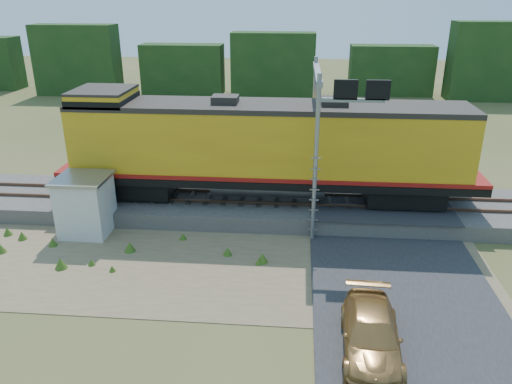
# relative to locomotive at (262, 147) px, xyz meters

# --- Properties ---
(ground) EXTENTS (140.00, 140.00, 0.00)m
(ground) POSITION_rel_locomotive_xyz_m (-1.00, -6.00, -3.64)
(ground) COLOR #475123
(ground) RESTS_ON ground
(ballast) EXTENTS (70.00, 5.00, 0.80)m
(ballast) POSITION_rel_locomotive_xyz_m (-1.00, 0.00, -3.24)
(ballast) COLOR slate
(ballast) RESTS_ON ground
(rails) EXTENTS (70.00, 1.54, 0.16)m
(rails) POSITION_rel_locomotive_xyz_m (-1.00, 0.00, -2.76)
(rails) COLOR brown
(rails) RESTS_ON ballast
(dirt_shoulder) EXTENTS (26.00, 8.00, 0.03)m
(dirt_shoulder) POSITION_rel_locomotive_xyz_m (-3.00, -5.50, -3.62)
(dirt_shoulder) COLOR #8C7754
(dirt_shoulder) RESTS_ON ground
(road) EXTENTS (7.00, 66.00, 0.86)m
(road) POSITION_rel_locomotive_xyz_m (6.00, -5.26, -3.55)
(road) COLOR #38383A
(road) RESTS_ON ground
(tree_line_north) EXTENTS (130.00, 3.00, 6.50)m
(tree_line_north) POSITION_rel_locomotive_xyz_m (-1.00, 32.00, -0.56)
(tree_line_north) COLOR #173714
(tree_line_north) RESTS_ON ground
(weed_clumps) EXTENTS (15.00, 6.20, 0.56)m
(weed_clumps) POSITION_rel_locomotive_xyz_m (-4.50, -5.90, -3.64)
(weed_clumps) COLOR #3C5E1B
(weed_clumps) RESTS_ON ground
(locomotive) EXTENTS (21.01, 3.20, 5.42)m
(locomotive) POSITION_rel_locomotive_xyz_m (0.00, 0.00, 0.00)
(locomotive) COLOR black
(locomotive) RESTS_ON rails
(shed) EXTENTS (2.40, 2.40, 2.84)m
(shed) POSITION_rel_locomotive_xyz_m (-8.15, -2.94, -2.19)
(shed) COLOR silver
(shed) RESTS_ON ground
(signal_gantry) EXTENTS (3.05, 6.20, 7.70)m
(signal_gantry) POSITION_rel_locomotive_xyz_m (2.99, -0.68, 2.10)
(signal_gantry) COLOR gray
(signal_gantry) RESTS_ON ground
(car) EXTENTS (2.08, 4.62, 1.31)m
(car) POSITION_rel_locomotive_xyz_m (4.29, -10.49, -2.98)
(car) COLOR #A5763D
(car) RESTS_ON ground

